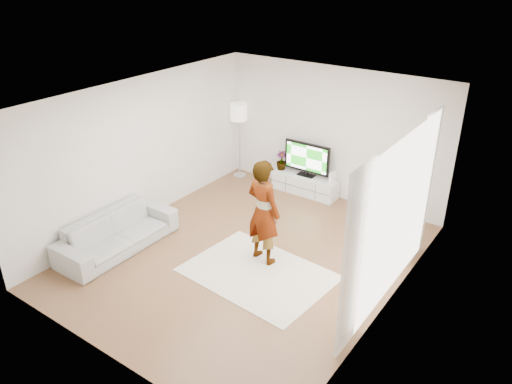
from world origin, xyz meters
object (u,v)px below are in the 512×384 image
Objects in this scene: player at (263,212)px; sofa at (117,233)px; rug at (258,273)px; floor_lamp at (239,115)px; television at (307,158)px; media_console at (305,184)px.

sofa is (-2.31, -1.20, -0.61)m from player.
floor_lamp is (-2.67, 3.04, 1.48)m from rug.
floor_lamp is at bearing -176.97° from television.
media_console is 2.90m from player.
media_console is 1.38× the size of television.
floor_lamp is at bearing -177.87° from media_console.
sofa is at bearing 37.21° from player.
floor_lamp is (-1.75, -0.09, 0.67)m from television.
sofa is (-1.57, -3.93, -0.49)m from television.
rug is 1.32× the size of floor_lamp.
media_console is at bearing -90.00° from television.
player is (0.74, -2.70, 0.72)m from media_console.
television is (-0.00, 0.03, 0.61)m from media_console.
media_console is 0.61m from television.
media_console is at bearing 106.44° from rug.
media_console reaches higher than rug.
rug is 1.26× the size of player.
media_console is 4.21m from sofa.
television is 0.48× the size of sofa.
television is 1.87m from floor_lamp.
television reaches higher than sofa.
player is 2.68m from sofa.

